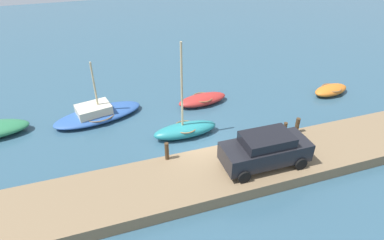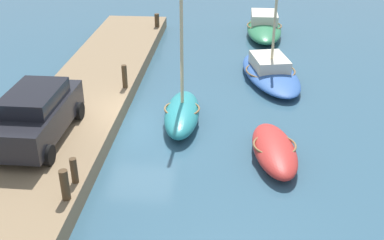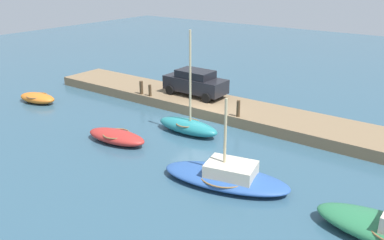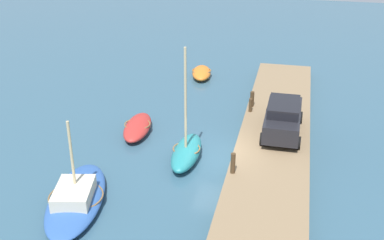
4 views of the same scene
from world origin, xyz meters
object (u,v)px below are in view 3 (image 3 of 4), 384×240
Objects in this scene: rowboat_teal at (188,126)px; mooring_post_mid_west at (238,109)px; rowboat_red at (116,137)px; sailboat_blue at (226,176)px; dinghy_orange at (37,98)px; mooring_post_east at (141,88)px; mooring_post_mid_east at (150,90)px; parked_car at (195,82)px.

mooring_post_mid_west is (-1.78, -2.56, 0.68)m from rowboat_teal.
rowboat_teal is 1.58× the size of rowboat_red.
sailboat_blue is 6.95m from mooring_post_mid_west.
rowboat_red reaches higher than dinghy_orange.
mooring_post_east is (7.68, 0.00, -0.03)m from mooring_post_mid_west.
sailboat_blue is 6.63× the size of mooring_post_east.
rowboat_red is 4.71× the size of mooring_post_mid_east.
mooring_post_mid_west is at bearing 180.00° from mooring_post_mid_east.
rowboat_teal is 6.47m from mooring_post_east.
mooring_post_mid_west is 6.89m from mooring_post_mid_east.
rowboat_red is 6.94m from mooring_post_east.
mooring_post_mid_east is 0.80m from mooring_post_east.
rowboat_red is 0.85× the size of parked_car.
rowboat_red is at bearing 121.44° from mooring_post_east.
parked_car is at bearing -23.31° from mooring_post_mid_west.
sailboat_blue is at bearing 149.93° from mooring_post_east.
rowboat_teal reaches higher than parked_car.
dinghy_orange is 0.53× the size of rowboat_teal.
dinghy_orange is 11.94m from rowboat_teal.
mooring_post_mid_east is (2.80, -5.89, 0.69)m from rowboat_red.
mooring_post_mid_east is at bearing -27.84° from rowboat_teal.
sailboat_blue reaches higher than mooring_post_mid_west.
mooring_post_east reaches higher than rowboat_red.
sailboat_blue is at bearing 141.54° from rowboat_teal.
rowboat_teal is 1.34× the size of parked_car.
mooring_post_mid_west reaches higher than dinghy_orange.
mooring_post_east is (0.79, 0.00, 0.06)m from mooring_post_mid_east.
sailboat_blue is at bearing 170.64° from rowboat_red.
sailboat_blue is 11.15m from parked_car.
mooring_post_east is at bearing -42.42° from sailboat_blue.
parked_car is (4.48, -1.93, 0.42)m from mooring_post_mid_west.
rowboat_teal is 5.97× the size of mooring_post_mid_west.
dinghy_orange is 0.70× the size of parked_car.
dinghy_orange is 3.38× the size of mooring_post_east.
dinghy_orange is 0.83× the size of rowboat_red.
mooring_post_mid_west reaches higher than mooring_post_east.
mooring_post_mid_west reaches higher than rowboat_red.
sailboat_blue is 7.67× the size of mooring_post_mid_east.
mooring_post_mid_east is (6.89, 0.00, -0.10)m from mooring_post_mid_west.
mooring_post_east is (-5.91, -4.26, 0.75)m from dinghy_orange.
mooring_post_east reaches higher than mooring_post_mid_east.
mooring_post_east is at bearing 0.00° from mooring_post_mid_west.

